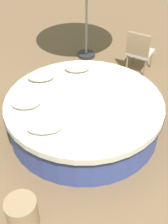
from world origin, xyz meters
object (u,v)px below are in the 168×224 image
Objects in this scene: throw_pillow_1 at (41,76)px; throw_pillow_2 at (26,101)px; throw_pillow_3 at (45,126)px; side_table at (22,213)px; patio_chair at (139,49)px; throw_pillow_0 at (78,67)px; round_bed at (84,115)px.

throw_pillow_1 is 0.76m from throw_pillow_2.
throw_pillow_1 reaches higher than throw_pillow_2.
throw_pillow_3 reaches higher than side_table.
throw_pillow_3 is (-0.06, 1.39, -0.01)m from throw_pillow_1.
side_table is (2.46, 3.68, -0.32)m from patio_chair.
throw_pillow_0 is at bearing -159.40° from throw_pillow_1.
throw_pillow_3 is (0.64, 1.66, 0.00)m from throw_pillow_0.
round_bed is 5.61× the size of throw_pillow_0.
throw_pillow_2 is (0.95, 0.98, -0.01)m from throw_pillow_0.
round_bed is 2.07m from side_table.
throw_pillow_3 is 0.56× the size of patio_chair.
round_bed is at bearing -119.12° from side_table.
throw_pillow_3 reaches higher than throw_pillow_2.
patio_chair is (-2.42, -1.89, -0.16)m from throw_pillow_2.
throw_pillow_3 is 1.27m from side_table.
throw_pillow_3 is (0.66, 0.70, 0.40)m from round_bed.
throw_pillow_0 reaches higher than throw_pillow_2.
patio_chair is at bearing -141.94° from throw_pillow_2.
round_bed is 5.35× the size of throw_pillow_2.
throw_pillow_1 is 1.39m from throw_pillow_3.
side_table is at bearing 88.84° from throw_pillow_2.
throw_pillow_2 is 1.85m from side_table.
patio_chair is at bearing -129.40° from throw_pillow_3.
round_bed is 2.38m from patio_chair.
throw_pillow_2 is 0.93× the size of throw_pillow_3.
throw_pillow_0 is 0.95× the size of throw_pillow_2.
patio_chair reaches higher than throw_pillow_0.
throw_pillow_2 is at bearing -91.16° from side_table.
round_bed is at bearing 136.31° from throw_pillow_1.
throw_pillow_1 is (0.73, -0.69, 0.41)m from round_bed.
throw_pillow_1 is at bearing 20.60° from throw_pillow_0.
throw_pillow_1 is 2.48m from patio_chair.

